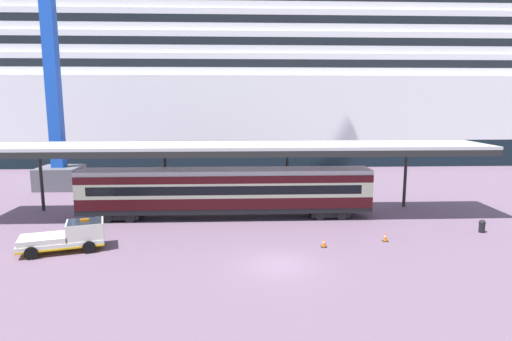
# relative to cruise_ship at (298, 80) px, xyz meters

# --- Properties ---
(ground_plane) EXTENTS (400.00, 400.00, 0.00)m
(ground_plane) POSITION_rel_cruise_ship_xyz_m (-8.15, -50.75, -13.14)
(ground_plane) COLOR #6B5469
(cruise_ship) EXTENTS (128.91, 26.74, 37.19)m
(cruise_ship) POSITION_rel_cruise_ship_xyz_m (0.00, 0.00, 0.00)
(cruise_ship) COLOR black
(cruise_ship) RESTS_ON ground
(platform_canopy) EXTENTS (43.35, 5.91, 6.11)m
(platform_canopy) POSITION_rel_cruise_ship_xyz_m (-11.52, -39.78, -7.25)
(platform_canopy) COLOR #B5B5B5
(platform_canopy) RESTS_ON ground
(train_carriage) EXTENTS (23.81, 2.81, 4.11)m
(train_carriage) POSITION_rel_cruise_ship_xyz_m (-11.52, -40.18, -10.83)
(train_carriage) COLOR black
(train_carriage) RESTS_ON ground
(service_truck) EXTENTS (5.56, 3.44, 2.02)m
(service_truck) POSITION_rel_cruise_ship_xyz_m (-21.48, -47.59, -12.15)
(service_truck) COLOR silver
(service_truck) RESTS_ON ground
(traffic_cone_near) EXTENTS (0.36, 0.36, 0.62)m
(traffic_cone_near) POSITION_rel_cruise_ship_xyz_m (-0.31, -46.75, -12.83)
(traffic_cone_near) COLOR black
(traffic_cone_near) RESTS_ON ground
(traffic_cone_mid) EXTENTS (0.36, 0.36, 0.62)m
(traffic_cone_mid) POSITION_rel_cruise_ship_xyz_m (-4.81, -47.74, -12.84)
(traffic_cone_mid) COLOR black
(traffic_cone_mid) RESTS_ON ground
(quay_bollard) EXTENTS (0.48, 0.48, 0.96)m
(quay_bollard) POSITION_rel_cruise_ship_xyz_m (7.55, -45.04, -12.62)
(quay_bollard) COLOR black
(quay_bollard) RESTS_ON ground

